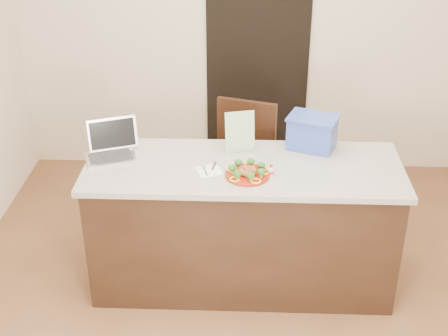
{
  "coord_description": "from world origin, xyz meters",
  "views": [
    {
      "loc": [
        0.01,
        -3.29,
        2.83
      ],
      "look_at": [
        -0.13,
        0.2,
        0.93
      ],
      "focal_mm": 50.0,
      "sensor_mm": 36.0,
      "label": 1
    }
  ],
  "objects_px": {
    "island": "(243,225)",
    "plate": "(247,174)",
    "napkin": "(209,171)",
    "laptop": "(112,146)",
    "blue_box": "(312,132)",
    "yogurt_bottle": "(271,171)",
    "chair": "(246,161)"
  },
  "relations": [
    {
      "from": "yogurt_bottle",
      "to": "chair",
      "type": "height_order",
      "value": "chair"
    },
    {
      "from": "yogurt_bottle",
      "to": "laptop",
      "type": "distance_m",
      "value": 1.08
    },
    {
      "from": "napkin",
      "to": "island",
      "type": "bearing_deg",
      "value": 20.63
    },
    {
      "from": "yogurt_bottle",
      "to": "chair",
      "type": "xyz_separation_m",
      "value": [
        -0.16,
        0.8,
        -0.36
      ]
    },
    {
      "from": "napkin",
      "to": "blue_box",
      "type": "bearing_deg",
      "value": 28.01
    },
    {
      "from": "island",
      "to": "yogurt_bottle",
      "type": "xyz_separation_m",
      "value": [
        0.17,
        -0.13,
        0.49
      ]
    },
    {
      "from": "laptop",
      "to": "plate",
      "type": "bearing_deg",
      "value": -36.99
    },
    {
      "from": "plate",
      "to": "blue_box",
      "type": "xyz_separation_m",
      "value": [
        0.43,
        0.41,
        0.11
      ]
    },
    {
      "from": "plate",
      "to": "chair",
      "type": "bearing_deg",
      "value": 90.76
    },
    {
      "from": "napkin",
      "to": "chair",
      "type": "relative_size",
      "value": 0.14
    },
    {
      "from": "napkin",
      "to": "chair",
      "type": "xyz_separation_m",
      "value": [
        0.23,
        0.76,
        -0.33
      ]
    },
    {
      "from": "island",
      "to": "chair",
      "type": "height_order",
      "value": "chair"
    },
    {
      "from": "plate",
      "to": "laptop",
      "type": "distance_m",
      "value": 0.94
    },
    {
      "from": "napkin",
      "to": "blue_box",
      "type": "height_order",
      "value": "blue_box"
    },
    {
      "from": "chair",
      "to": "yogurt_bottle",
      "type": "bearing_deg",
      "value": -61.99
    },
    {
      "from": "blue_box",
      "to": "laptop",
      "type": "bearing_deg",
      "value": -153.02
    },
    {
      "from": "island",
      "to": "chair",
      "type": "relative_size",
      "value": 1.97
    },
    {
      "from": "laptop",
      "to": "chair",
      "type": "bearing_deg",
      "value": 10.66
    },
    {
      "from": "laptop",
      "to": "island",
      "type": "bearing_deg",
      "value": -29.0
    },
    {
      "from": "island",
      "to": "yogurt_bottle",
      "type": "bearing_deg",
      "value": -36.29
    },
    {
      "from": "blue_box",
      "to": "yogurt_bottle",
      "type": "bearing_deg",
      "value": -104.76
    },
    {
      "from": "plate",
      "to": "yogurt_bottle",
      "type": "bearing_deg",
      "value": 3.83
    },
    {
      "from": "plate",
      "to": "napkin",
      "type": "relative_size",
      "value": 1.87
    },
    {
      "from": "yogurt_bottle",
      "to": "blue_box",
      "type": "distance_m",
      "value": 0.5
    },
    {
      "from": "island",
      "to": "chair",
      "type": "xyz_separation_m",
      "value": [
        0.01,
        0.67,
        0.13
      ]
    },
    {
      "from": "island",
      "to": "plate",
      "type": "height_order",
      "value": "plate"
    },
    {
      "from": "island",
      "to": "chair",
      "type": "bearing_deg",
      "value": 88.84
    },
    {
      "from": "laptop",
      "to": "blue_box",
      "type": "height_order",
      "value": "same"
    },
    {
      "from": "napkin",
      "to": "yogurt_bottle",
      "type": "xyz_separation_m",
      "value": [
        0.39,
        -0.04,
        0.03
      ]
    },
    {
      "from": "island",
      "to": "blue_box",
      "type": "height_order",
      "value": "blue_box"
    },
    {
      "from": "plate",
      "to": "yogurt_bottle",
      "type": "xyz_separation_m",
      "value": [
        0.15,
        0.01,
        0.02
      ]
    },
    {
      "from": "yogurt_bottle",
      "to": "blue_box",
      "type": "bearing_deg",
      "value": 54.71
    }
  ]
}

